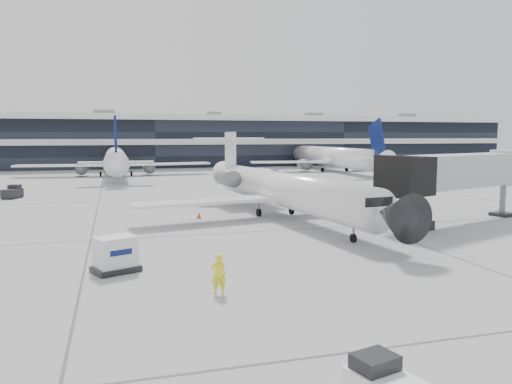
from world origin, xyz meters
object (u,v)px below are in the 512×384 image
object	(u,v)px
regional_jet	(281,188)
jet_bridge	(472,171)
ramp_worker	(219,274)
cargo_uld	(115,255)

from	to	relation	value
regional_jet	jet_bridge	distance (m)	15.21
jet_bridge	ramp_worker	distance (m)	26.46
jet_bridge	cargo_uld	bearing A→B (deg)	176.80
regional_jet	ramp_worker	world-z (taller)	regional_jet
regional_jet	ramp_worker	distance (m)	20.80
cargo_uld	ramp_worker	bearing A→B (deg)	-72.12
jet_bridge	ramp_worker	xyz separation A→B (m)	(-23.08, -12.55, -3.16)
ramp_worker	regional_jet	bearing A→B (deg)	-115.20
ramp_worker	cargo_uld	bearing A→B (deg)	-48.10
jet_bridge	cargo_uld	size ratio (longest dim) A/B	6.50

